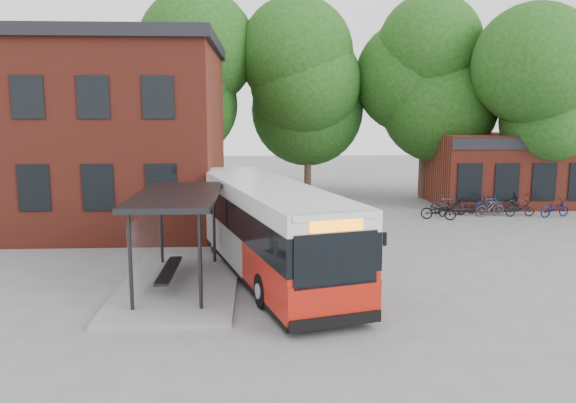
{
  "coord_description": "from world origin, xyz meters",
  "views": [
    {
      "loc": [
        -2.06,
        -17.65,
        5.27
      ],
      "look_at": [
        -0.98,
        2.65,
        2.0
      ],
      "focal_mm": 35.0,
      "sensor_mm": 36.0,
      "label": 1
    }
  ],
  "objects_px": {
    "bicycle_0": "(439,211)",
    "bicycle_5": "(489,205)",
    "bicycle_2": "(452,207)",
    "bicycle_7": "(519,202)",
    "bicycle_1": "(447,205)",
    "bicycle_6": "(520,209)",
    "bicycle_extra_0": "(555,208)",
    "bus_shelter": "(178,240)",
    "city_bus": "(266,228)",
    "bicycle_3": "(490,208)",
    "bicycle_4": "(481,205)"
  },
  "relations": [
    {
      "from": "bicycle_1",
      "to": "bicycle_2",
      "type": "relative_size",
      "value": 0.91
    },
    {
      "from": "bus_shelter",
      "to": "bicycle_5",
      "type": "bearing_deg",
      "value": 38.19
    },
    {
      "from": "bicycle_7",
      "to": "bus_shelter",
      "type": "bearing_deg",
      "value": 109.91
    },
    {
      "from": "bicycle_1",
      "to": "bicycle_5",
      "type": "relative_size",
      "value": 0.99
    },
    {
      "from": "bus_shelter",
      "to": "bicycle_5",
      "type": "height_order",
      "value": "bus_shelter"
    },
    {
      "from": "bicycle_6",
      "to": "bicycle_extra_0",
      "type": "distance_m",
      "value": 1.69
    },
    {
      "from": "bicycle_1",
      "to": "bicycle_extra_0",
      "type": "distance_m",
      "value": 5.29
    },
    {
      "from": "bicycle_2",
      "to": "bicycle_4",
      "type": "bearing_deg",
      "value": -90.12
    },
    {
      "from": "bicycle_4",
      "to": "bicycle_extra_0",
      "type": "bearing_deg",
      "value": -118.97
    },
    {
      "from": "bicycle_7",
      "to": "bicycle_3",
      "type": "bearing_deg",
      "value": 104.26
    },
    {
      "from": "bicycle_2",
      "to": "bicycle_4",
      "type": "relative_size",
      "value": 1.09
    },
    {
      "from": "city_bus",
      "to": "bicycle_4",
      "type": "xyz_separation_m",
      "value": [
        11.44,
        10.3,
        -1.04
      ]
    },
    {
      "from": "bicycle_7",
      "to": "bicycle_extra_0",
      "type": "distance_m",
      "value": 1.91
    },
    {
      "from": "bicycle_5",
      "to": "bicycle_7",
      "type": "height_order",
      "value": "bicycle_7"
    },
    {
      "from": "city_bus",
      "to": "bicycle_extra_0",
      "type": "relative_size",
      "value": 6.66
    },
    {
      "from": "bicycle_1",
      "to": "bicycle_3",
      "type": "relative_size",
      "value": 1.09
    },
    {
      "from": "bicycle_0",
      "to": "bicycle_7",
      "type": "bearing_deg",
      "value": -49.73
    },
    {
      "from": "city_bus",
      "to": "bicycle_2",
      "type": "xyz_separation_m",
      "value": [
        9.63,
        9.56,
        -1.0
      ]
    },
    {
      "from": "bus_shelter",
      "to": "bicycle_6",
      "type": "relative_size",
      "value": 4.56
    },
    {
      "from": "city_bus",
      "to": "bicycle_0",
      "type": "bearing_deg",
      "value": 29.26
    },
    {
      "from": "bus_shelter",
      "to": "bicycle_0",
      "type": "bearing_deg",
      "value": 41.75
    },
    {
      "from": "bicycle_4",
      "to": "bicycle_2",
      "type": "bearing_deg",
      "value": 106.06
    },
    {
      "from": "bicycle_0",
      "to": "bicycle_5",
      "type": "distance_m",
      "value": 3.24
    },
    {
      "from": "city_bus",
      "to": "bicycle_5",
      "type": "xyz_separation_m",
      "value": [
        11.63,
        9.8,
        -0.97
      ]
    },
    {
      "from": "bicycle_0",
      "to": "bicycle_extra_0",
      "type": "height_order",
      "value": "bicycle_extra_0"
    },
    {
      "from": "city_bus",
      "to": "bicycle_0",
      "type": "distance_m",
      "value": 12.22
    },
    {
      "from": "bicycle_2",
      "to": "bicycle_4",
      "type": "xyz_separation_m",
      "value": [
        1.81,
        0.74,
        -0.04
      ]
    },
    {
      "from": "bicycle_0",
      "to": "bicycle_1",
      "type": "height_order",
      "value": "bicycle_1"
    },
    {
      "from": "bicycle_4",
      "to": "bicycle_extra_0",
      "type": "height_order",
      "value": "bicycle_extra_0"
    },
    {
      "from": "bus_shelter",
      "to": "city_bus",
      "type": "height_order",
      "value": "city_bus"
    },
    {
      "from": "bicycle_extra_0",
      "to": "bicycle_3",
      "type": "bearing_deg",
      "value": 68.1
    },
    {
      "from": "bicycle_6",
      "to": "city_bus",
      "type": "bearing_deg",
      "value": 121.53
    },
    {
      "from": "bus_shelter",
      "to": "bicycle_extra_0",
      "type": "relative_size",
      "value": 4.0
    },
    {
      "from": "bus_shelter",
      "to": "bicycle_6",
      "type": "xyz_separation_m",
      "value": [
        15.66,
        10.66,
        -1.05
      ]
    },
    {
      "from": "bus_shelter",
      "to": "bicycle_3",
      "type": "height_order",
      "value": "bus_shelter"
    },
    {
      "from": "bicycle_2",
      "to": "bicycle_7",
      "type": "relative_size",
      "value": 1.07
    },
    {
      "from": "bicycle_5",
      "to": "bicycle_6",
      "type": "height_order",
      "value": "bicycle_5"
    },
    {
      "from": "bicycle_1",
      "to": "bicycle_6",
      "type": "distance_m",
      "value": 3.61
    },
    {
      "from": "bicycle_6",
      "to": "bicycle_4",
      "type": "bearing_deg",
      "value": 51.1
    },
    {
      "from": "bus_shelter",
      "to": "bicycle_7",
      "type": "distance_m",
      "value": 20.19
    },
    {
      "from": "bicycle_0",
      "to": "bicycle_3",
      "type": "xyz_separation_m",
      "value": [
        2.86,
        0.65,
        0.02
      ]
    },
    {
      "from": "bus_shelter",
      "to": "city_bus",
      "type": "distance_m",
      "value": 3.04
    },
    {
      "from": "bicycle_0",
      "to": "bicycle_4",
      "type": "xyz_separation_m",
      "value": [
        2.83,
        1.68,
        -0.0
      ]
    },
    {
      "from": "city_bus",
      "to": "bicycle_5",
      "type": "bearing_deg",
      "value": 24.35
    },
    {
      "from": "bicycle_7",
      "to": "bicycle_2",
      "type": "bearing_deg",
      "value": 87.25
    },
    {
      "from": "bicycle_extra_0",
      "to": "bicycle_6",
      "type": "bearing_deg",
      "value": 65.03
    },
    {
      "from": "bus_shelter",
      "to": "bicycle_1",
      "type": "bearing_deg",
      "value": 43.16
    },
    {
      "from": "bicycle_2",
      "to": "bicycle_5",
      "type": "distance_m",
      "value": 2.01
    },
    {
      "from": "bicycle_7",
      "to": "bicycle_1",
      "type": "bearing_deg",
      "value": 81.8
    },
    {
      "from": "bicycle_3",
      "to": "bicycle_6",
      "type": "bearing_deg",
      "value": -99.22
    }
  ]
}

